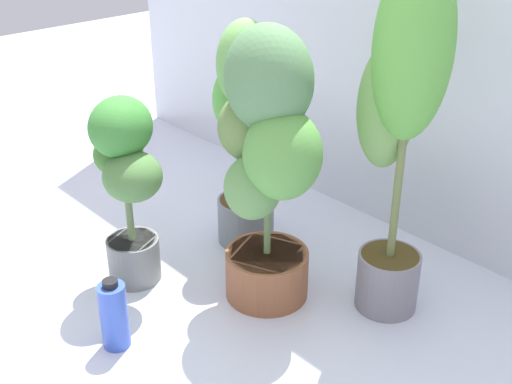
% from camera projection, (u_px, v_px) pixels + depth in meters
% --- Properties ---
extents(ground_plane, '(8.00, 8.00, 0.00)m').
position_uv_depth(ground_plane, '(223.00, 310.00, 2.13)').
color(ground_plane, silver).
rests_on(ground_plane, ground).
extents(potted_plant_center, '(0.44, 0.39, 0.91)m').
position_uv_depth(potted_plant_center, '(268.00, 154.00, 1.97)').
color(potted_plant_center, brown).
rests_on(potted_plant_center, ground).
extents(potted_plant_back_left, '(0.28, 0.23, 0.84)m').
position_uv_depth(potted_plant_back_left, '(243.00, 126.00, 2.33)').
color(potted_plant_back_left, slate).
rests_on(potted_plant_back_left, ground).
extents(potted_plant_front_left, '(0.36, 0.30, 0.66)m').
position_uv_depth(potted_plant_front_left, '(126.00, 176.00, 2.11)').
color(potted_plant_front_left, slate).
rests_on(potted_plant_front_left, ground).
extents(potted_plant_back_right, '(0.37, 0.31, 1.12)m').
position_uv_depth(potted_plant_back_right, '(401.00, 112.00, 1.87)').
color(potted_plant_back_right, gray).
rests_on(potted_plant_back_right, ground).
extents(nutrient_bottle, '(0.08, 0.08, 0.23)m').
position_uv_depth(nutrient_bottle, '(114.00, 315.00, 1.93)').
color(nutrient_bottle, blue).
rests_on(nutrient_bottle, ground).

